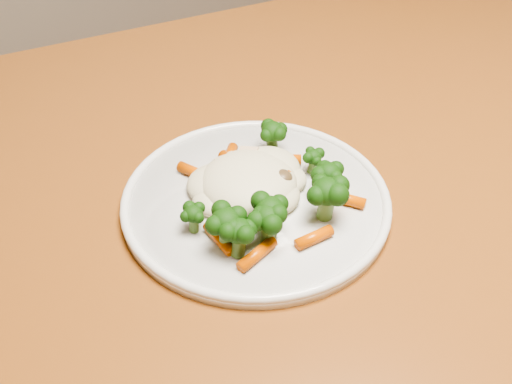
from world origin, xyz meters
TOP-DOWN VIEW (x-y plane):
  - dining_table at (0.08, 0.32)m, footprint 1.27×0.94m
  - plate at (-0.01, 0.26)m, footprint 0.28×0.28m
  - meal at (-0.01, 0.25)m, footprint 0.19×0.18m

SIDE VIEW (x-z plane):
  - dining_table at x=0.08m, z-range 0.27..1.02m
  - plate at x=-0.01m, z-range 0.75..0.76m
  - meal at x=-0.01m, z-range 0.76..0.80m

